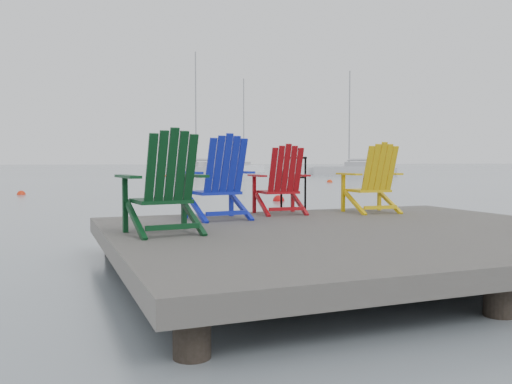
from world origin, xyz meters
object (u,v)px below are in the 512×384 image
object	(u,v)px
sailboat_near	(198,171)
sailboat_mid	(242,169)
buoy_c	(330,182)
buoy_b	(21,195)
chair_yellow	(373,179)
chair_red	(281,180)
chair_green	(165,183)
chair_blue	(219,178)
sailboat_far	(353,171)
handrail	(293,178)
buoy_a	(279,201)
buoy_d	(167,176)

from	to	relation	value
sailboat_near	sailboat_mid	distance (m)	10.78
buoy_c	buoy_b	bearing A→B (deg)	-159.73
sailboat_near	sailboat_mid	size ratio (longest dim) A/B	1.09
sailboat_mid	chair_yellow	bearing A→B (deg)	-61.74
chair_red	sailboat_mid	size ratio (longest dim) A/B	0.10
chair_green	buoy_b	distance (m)	17.25
chair_green	chair_red	size ratio (longest dim) A/B	1.09
chair_blue	sailboat_mid	size ratio (longest dim) A/B	0.11
sailboat_mid	sailboat_far	xyz separation A→B (m)	(6.22, -13.55, 0.00)
chair_green	handrail	bearing A→B (deg)	32.96
buoy_b	chair_blue	bearing A→B (deg)	-78.70
chair_yellow	sailboat_near	xyz separation A→B (m)	(8.71, 42.48, -0.69)
chair_blue	buoy_a	world-z (taller)	chair_blue
chair_yellow	sailboat_mid	distance (m)	52.90
chair_yellow	sailboat_near	distance (m)	43.37
chair_red	buoy_a	distance (m)	9.57
chair_blue	buoy_d	distance (m)	39.14
chair_yellow	buoy_b	xyz separation A→B (m)	(-5.75, 15.76, -1.04)
sailboat_near	sailboat_mid	world-z (taller)	sailboat_near
buoy_d	chair_red	bearing A→B (deg)	-99.34
buoy_c	buoy_d	distance (m)	17.55
chair_red	chair_yellow	size ratio (longest dim) A/B	0.97
chair_yellow	chair_red	bearing A→B (deg)	170.72
chair_blue	buoy_a	size ratio (longest dim) A/B	2.92
chair_red	chair_yellow	world-z (taller)	chair_yellow
chair_blue	chair_red	distance (m)	1.19
chair_blue	buoy_a	distance (m)	10.41
chair_red	sailboat_mid	bearing A→B (deg)	74.45
handrail	buoy_d	world-z (taller)	handrail
sailboat_mid	sailboat_far	bearing A→B (deg)	-19.45
chair_blue	sailboat_mid	bearing A→B (deg)	63.37
sailboat_near	buoy_b	xyz separation A→B (m)	(-14.46, -26.72, -0.36)
buoy_a	sailboat_far	bearing A→B (deg)	54.43
chair_yellow	sailboat_near	size ratio (longest dim) A/B	0.09
handrail	chair_red	xyz separation A→B (m)	(-0.44, -0.49, -0.01)
chair_blue	buoy_c	size ratio (longest dim) A/B	3.22
sailboat_far	buoy_b	bearing A→B (deg)	164.43
buoy_b	chair_yellow	bearing A→B (deg)	-69.96
chair_yellow	sailboat_mid	xyz separation A→B (m)	(16.01, 50.41, -0.69)
chair_yellow	buoy_a	bearing A→B (deg)	78.30
handrail	buoy_d	xyz separation A→B (m)	(5.82, 37.55, -1.04)
buoy_a	buoy_d	size ratio (longest dim) A/B	1.18
chair_green	chair_blue	xyz separation A→B (m)	(1.03, 1.25, 0.01)
chair_blue	buoy_a	xyz separation A→B (m)	(4.92, 9.11, -1.08)
sailboat_near	buoy_c	distance (m)	20.53
buoy_d	handrail	bearing A→B (deg)	-98.80
chair_blue	sailboat_near	world-z (taller)	sailboat_near
sailboat_far	buoy_a	xyz separation A→B (m)	(-19.90, -27.83, -0.36)
chair_yellow	sailboat_mid	size ratio (longest dim) A/B	0.10
handrail	sailboat_mid	size ratio (longest dim) A/B	0.08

